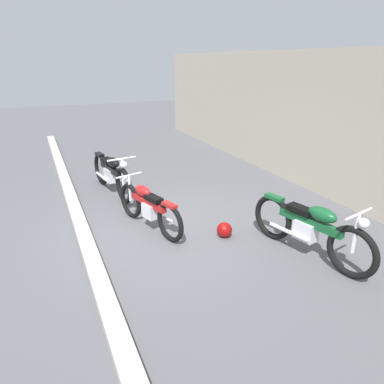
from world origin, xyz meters
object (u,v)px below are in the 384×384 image
Objects in this scene: helmet at (224,230)px; motorcycle_green at (310,228)px; motorcycle_black at (111,173)px; motorcycle_red at (148,206)px.

helmet is 1.44m from motorcycle_green.
motorcycle_green reaches higher than helmet.
motorcycle_black reaches higher than motorcycle_red.
motorcycle_black is (-2.94, -1.31, 0.35)m from helmet.
helmet is at bearing -144.91° from motorcycle_red.
motorcycle_red is (-1.96, -1.97, -0.06)m from motorcycle_green.
motorcycle_black is at bearing -163.69° from motorcycle_green.
helmet is 1.43m from motorcycle_red.
helmet is at bearing 15.49° from motorcycle_black.
motorcycle_black is 2.08m from motorcycle_red.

